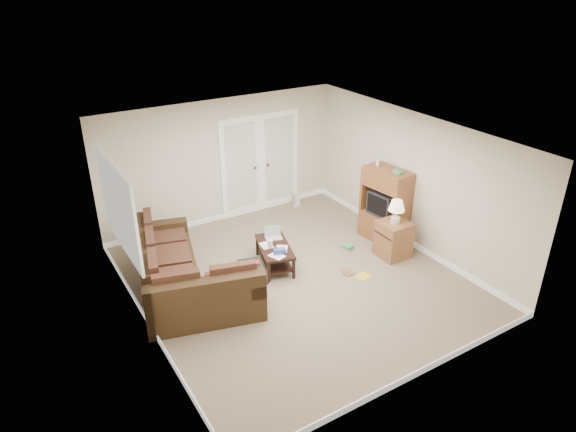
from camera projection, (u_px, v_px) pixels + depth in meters
floor at (295, 279)px, 8.65m from camera, size 5.50×5.50×0.00m
ceiling at (296, 136)px, 7.54m from camera, size 5.00×5.50×0.02m
wall_left at (139, 255)px, 6.93m from camera, size 0.02×5.50×2.50m
wall_right at (412, 181)px, 9.27m from camera, size 0.02×5.50×2.50m
wall_back at (222, 161)px, 10.20m from camera, size 5.00×0.02×2.50m
wall_front at (421, 300)px, 5.99m from camera, size 5.00×0.02×2.50m
baseboards at (295, 277)px, 8.63m from camera, size 5.00×5.50×0.10m
french_doors at (260, 164)px, 10.67m from camera, size 1.80×0.05×2.13m
window_left at (119, 207)px, 7.57m from camera, size 0.05×1.92×1.42m
sectional_sofa at (183, 278)px, 8.11m from camera, size 1.91×2.99×0.81m
coffee_table at (275, 255)px, 8.94m from camera, size 0.77×1.10×0.68m
tv_armoire at (385, 205)px, 9.61m from camera, size 0.59×0.94×1.53m
side_cabinet at (394, 236)px, 9.18m from camera, size 0.52×0.52×1.10m
space_heater at (296, 199)px, 11.19m from camera, size 0.15×0.13×0.33m
floor_magazine at (363, 276)px, 8.73m from camera, size 0.29×0.25×0.01m
floor_greenbox at (347, 247)px, 9.57m from camera, size 0.18×0.22×0.08m
floor_book at (343, 273)px, 8.80m from camera, size 0.21×0.26×0.02m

